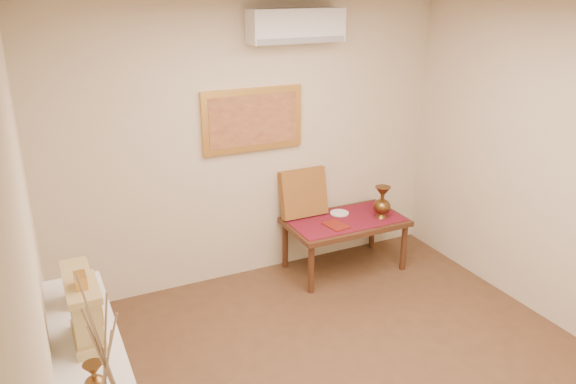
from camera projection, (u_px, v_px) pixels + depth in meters
ceiling at (404, 6)px, 3.02m from camera, size 4.50×4.50×0.00m
wall_back at (252, 145)px, 5.39m from camera, size 4.00×0.02×2.70m
wall_left at (42, 310)px, 2.69m from camera, size 0.02×4.50×2.70m
brass_urn_small at (94, 376)px, 2.62m from camera, size 0.11×0.11×0.24m
table_cloth at (345, 219)px, 5.70m from camera, size 1.14×0.59×0.01m
brass_urn_tall at (382, 199)px, 5.68m from camera, size 0.18×0.18×0.41m
plate at (339, 213)px, 5.83m from camera, size 0.20×0.20×0.01m
menu at (336, 225)px, 5.54m from camera, size 0.22×0.28×0.01m
cushion at (303, 193)px, 5.71m from camera, size 0.49×0.20×0.50m
mantel_clock at (86, 313)px, 3.01m from camera, size 0.17×0.36×0.41m
wooden_chest at (77, 283)px, 3.41m from camera, size 0.16×0.21×0.24m
low_table at (345, 226)px, 5.73m from camera, size 1.20×0.70×0.55m
painting at (253, 120)px, 5.28m from camera, size 1.00×0.06×0.60m
ac_unit at (296, 26)px, 5.06m from camera, size 0.90×0.25×0.30m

